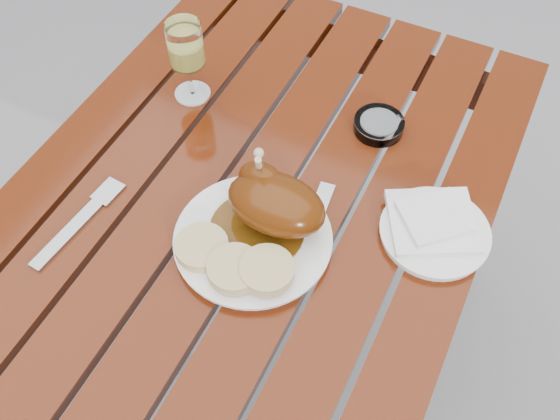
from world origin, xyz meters
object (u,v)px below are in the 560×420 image
Objects in this scene: dinner_plate at (253,240)px; wine_glass at (188,62)px; side_plate at (435,233)px; ashtray at (379,125)px; table at (251,305)px.

dinner_plate is 0.38m from wine_glass.
ashtray is (-0.17, 0.18, 0.00)m from side_plate.
side_plate is (0.32, 0.08, 0.38)m from table.
table is 12.64× the size of ashtray.
wine_glass is 0.90× the size of side_plate.
table is at bearing -42.03° from wine_glass.
dinner_plate is 0.34m from ashtray.
dinner_plate is 1.57× the size of wine_glass.
table is at bearing -165.06° from side_plate.
dinner_plate is at bearing -49.37° from table.
dinner_plate is (0.05, -0.06, 0.38)m from table.
wine_glass is 0.38m from ashtray.
ashtray reaches higher than dinner_plate.
table is 4.59× the size of dinner_plate.
dinner_plate is 0.30m from side_plate.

